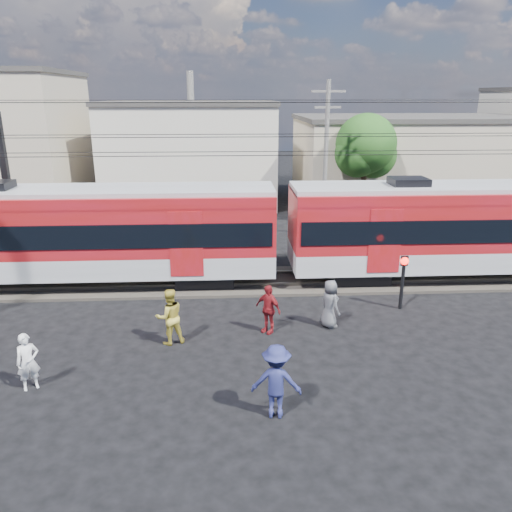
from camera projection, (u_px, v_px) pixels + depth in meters
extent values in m
plane|color=black|center=(206.00, 386.00, 13.88)|extent=(120.00, 120.00, 0.00)
cube|color=#2D2823|center=(214.00, 282.00, 21.46)|extent=(70.00, 3.40, 0.12)
cube|color=#59544C|center=(213.00, 286.00, 20.71)|extent=(70.00, 0.12, 0.12)
cube|color=#59544C|center=(214.00, 273.00, 22.13)|extent=(70.00, 0.12, 0.12)
cube|color=black|center=(206.00, 276.00, 21.35)|extent=(2.40, 2.20, 0.70)
cube|color=#9EA1A6|center=(82.00, 260.00, 20.84)|extent=(16.00, 3.00, 0.90)
cube|color=maroon|center=(78.00, 222.00, 20.33)|extent=(16.00, 3.00, 2.40)
cube|color=black|center=(79.00, 228.00, 20.41)|extent=(15.68, 3.08, 0.95)
cube|color=#9EA1A6|center=(74.00, 191.00, 19.94)|extent=(16.00, 2.60, 0.25)
cube|color=black|center=(357.00, 273.00, 21.70)|extent=(2.40, 2.20, 0.70)
cube|color=#9EA1A6|center=(474.00, 253.00, 21.72)|extent=(16.00, 3.00, 0.90)
cube|color=maroon|center=(479.00, 216.00, 21.21)|extent=(16.00, 3.00, 2.40)
cube|color=black|center=(478.00, 222.00, 21.28)|extent=(15.68, 3.08, 0.95)
cube|color=#9EA1A6|center=(483.00, 187.00, 20.82)|extent=(16.00, 2.60, 0.25)
cube|color=black|center=(7.00, 186.00, 24.15)|extent=(0.30, 0.30, 7.00)
cylinder|color=black|center=(210.00, 156.00, 19.12)|extent=(70.00, 0.03, 0.03)
cylinder|color=black|center=(211.00, 152.00, 20.45)|extent=(70.00, 0.03, 0.03)
cylinder|color=black|center=(209.00, 137.00, 18.90)|extent=(70.00, 0.03, 0.03)
cylinder|color=black|center=(210.00, 134.00, 20.23)|extent=(70.00, 0.03, 0.03)
cylinder|color=black|center=(205.00, 102.00, 15.84)|extent=(70.00, 0.03, 0.03)
cylinder|color=black|center=(211.00, 100.00, 22.49)|extent=(70.00, 0.03, 0.03)
cube|color=beige|center=(193.00, 152.00, 38.34)|extent=(12.00, 12.00, 7.00)
cube|color=#3F3D3A|center=(191.00, 103.00, 37.21)|extent=(12.24, 12.24, 0.30)
cube|color=tan|center=(410.00, 162.00, 36.48)|extent=(16.00, 10.00, 6.00)
cube|color=#3F3D3A|center=(414.00, 118.00, 35.51)|extent=(16.32, 10.20, 0.30)
cylinder|color=slate|center=(325.00, 162.00, 27.13)|extent=(0.24, 0.24, 8.50)
cube|color=slate|center=(328.00, 91.00, 26.00)|extent=(1.80, 0.12, 0.12)
cube|color=slate|center=(328.00, 107.00, 26.25)|extent=(1.40, 0.12, 0.12)
cylinder|color=#382619|center=(363.00, 193.00, 30.84)|extent=(0.36, 0.36, 3.92)
sphere|color=#164F17|center=(366.00, 144.00, 29.93)|extent=(3.64, 3.64, 3.64)
sphere|color=#164F17|center=(374.00, 155.00, 30.47)|extent=(2.80, 2.80, 2.80)
imported|color=white|center=(28.00, 362.00, 13.55)|extent=(0.71, 0.63, 1.64)
imported|color=gold|center=(170.00, 317.00, 16.02)|extent=(1.11, 0.99, 1.88)
imported|color=navy|center=(276.00, 381.00, 12.34)|extent=(1.36, 0.92, 1.95)
imported|color=maroon|center=(268.00, 309.00, 16.81)|extent=(1.02, 0.98, 1.71)
imported|color=#4F5055|center=(330.00, 304.00, 17.21)|extent=(0.88, 1.00, 1.72)
cylinder|color=black|center=(402.00, 284.00, 18.62)|extent=(0.13, 0.13, 1.97)
sphere|color=#FF140C|center=(404.00, 261.00, 18.34)|extent=(0.31, 0.31, 0.31)
cube|color=black|center=(404.00, 261.00, 18.34)|extent=(0.27, 0.07, 0.38)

